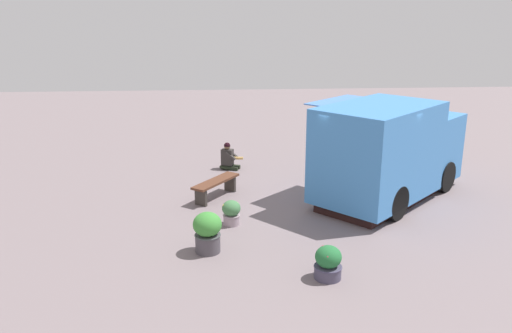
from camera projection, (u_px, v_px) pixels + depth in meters
name	position (u px, v px, depth m)	size (l,w,h in m)	color
ground_plane	(354.00, 199.00, 13.92)	(40.00, 40.00, 0.00)	slate
food_truck	(389.00, 153.00, 13.64)	(4.82, 4.70, 2.58)	#3F83CC
person_customer	(228.00, 159.00, 16.46)	(0.82, 0.61, 0.85)	black
planter_flowering_near	(207.00, 231.00, 10.76)	(0.60, 0.60, 0.87)	#474249
planter_flowering_far	(231.00, 212.00, 12.18)	(0.43, 0.43, 0.59)	#9D8892
planter_flowering_side	(328.00, 263.00, 9.74)	(0.53, 0.53, 0.65)	#464157
plaza_bench	(216.00, 185.00, 13.90)	(1.29, 1.56, 0.50)	#573221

